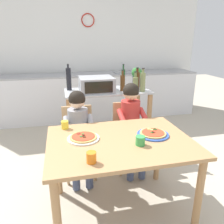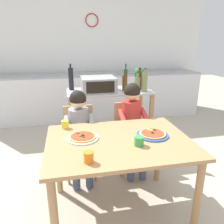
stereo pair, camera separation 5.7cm
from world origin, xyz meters
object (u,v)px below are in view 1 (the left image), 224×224
object	(u,v)px
toaster_oven	(96,84)
bottle_clear_vinegar	(143,82)
pizza_plate_white	(83,138)
dining_chair_left	(79,136)
bottle_slim_sauce	(137,80)
kitchen_island_cart	(107,111)
drinking_cup_orange	(91,157)
potted_herb_plant	(137,76)
bottle_tall_green_wine	(135,83)
child_in_red_shirt	(132,119)
bottle_squat_spirits	(123,83)
bottle_brown_beer	(123,78)
child_in_grey_shirt	(79,127)
drinking_cup_green	(140,141)
dining_chair_right	(128,131)
bottle_dark_olive_oil	(69,79)
pizza_plate_blue_rimmed	(153,134)
drinking_cup_yellow	(65,125)
dining_table	(120,150)

from	to	relation	value
toaster_oven	bottle_clear_vinegar	world-z (taller)	bottle_clear_vinegar
pizza_plate_white	bottle_clear_vinegar	bearing A→B (deg)	47.73
dining_chair_left	bottle_slim_sauce	bearing A→B (deg)	29.91
kitchen_island_cart	pizza_plate_white	distance (m)	1.25
drinking_cup_orange	potted_herb_plant	bearing A→B (deg)	61.89
bottle_clear_vinegar	bottle_tall_green_wine	size ratio (longest dim) A/B	1.18
potted_herb_plant	pizza_plate_white	xyz separation A→B (m)	(-0.93, -1.32, -0.28)
child_in_red_shirt	pizza_plate_white	distance (m)	0.82
dining_chair_left	pizza_plate_white	distance (m)	0.68
bottle_tall_green_wine	bottle_squat_spirits	bearing A→B (deg)	166.69
child_in_red_shirt	bottle_brown_beer	bearing A→B (deg)	81.76
bottle_brown_beer	child_in_grey_shirt	distance (m)	1.14
drinking_cup_green	dining_chair_right	bearing A→B (deg)	78.55
bottle_tall_green_wine	drinking_cup_orange	distance (m)	1.65
bottle_dark_olive_oil	drinking_cup_orange	bearing A→B (deg)	-87.91
dining_chair_right	child_in_grey_shirt	world-z (taller)	child_in_grey_shirt
bottle_slim_sauce	child_in_grey_shirt	bearing A→B (deg)	-144.35
bottle_slim_sauce	bottle_brown_beer	world-z (taller)	bottle_brown_beer
dining_chair_left	dining_chair_right	bearing A→B (deg)	2.79
bottle_dark_olive_oil	drinking_cup_green	distance (m)	1.61
bottle_brown_beer	pizza_plate_white	world-z (taller)	bottle_brown_beer
drinking_cup_green	drinking_cup_orange	xyz separation A→B (m)	(-0.42, -0.18, 0.00)
bottle_tall_green_wine	child_in_grey_shirt	distance (m)	1.03
pizza_plate_blue_rimmed	bottle_slim_sauce	bearing A→B (deg)	77.75
bottle_clear_vinegar	pizza_plate_white	bearing A→B (deg)	-132.27
bottle_dark_olive_oil	pizza_plate_blue_rimmed	distance (m)	1.53
kitchen_island_cart	child_in_grey_shirt	xyz separation A→B (m)	(-0.45, -0.65, 0.06)
bottle_slim_sauce	drinking_cup_orange	distance (m)	1.76
dining_chair_right	pizza_plate_white	bearing A→B (deg)	-132.85
bottle_dark_olive_oil	pizza_plate_blue_rimmed	size ratio (longest dim) A/B	1.25
child_in_grey_shirt	pizza_plate_blue_rimmed	bearing A→B (deg)	-42.76
toaster_oven	dining_chair_left	size ratio (longest dim) A/B	0.54
toaster_oven	child_in_grey_shirt	size ratio (longest dim) A/B	0.44
potted_herb_plant	drinking_cup_yellow	bearing A→B (deg)	-135.66
kitchen_island_cart	drinking_cup_green	distance (m)	1.38
drinking_cup_green	toaster_oven	bearing A→B (deg)	95.76
bottle_clear_vinegar	bottle_squat_spirits	distance (m)	0.27
kitchen_island_cart	bottle_slim_sauce	xyz separation A→B (m)	(0.41, -0.03, 0.42)
bottle_squat_spirits	child_in_grey_shirt	distance (m)	0.93
bottle_clear_vinegar	bottle_brown_beer	size ratio (longest dim) A/B	0.93
child_in_grey_shirt	bottle_slim_sauce	bearing A→B (deg)	35.65
bottle_dark_olive_oil	dining_table	xyz separation A→B (m)	(0.35, -1.38, -0.40)
bottle_slim_sauce	drinking_cup_orange	size ratio (longest dim) A/B	3.78
bottle_slim_sauce	pizza_plate_white	xyz separation A→B (m)	(-0.87, -1.13, -0.26)
bottle_tall_green_wine	child_in_grey_shirt	size ratio (longest dim) A/B	0.26
bottle_tall_green_wine	pizza_plate_white	size ratio (longest dim) A/B	0.95
bottle_dark_olive_oil	drinking_cup_yellow	size ratio (longest dim) A/B	4.63
bottle_brown_beer	potted_herb_plant	xyz separation A→B (m)	(0.20, 0.01, 0.02)
toaster_oven	bottle_tall_green_wine	xyz separation A→B (m)	(0.52, -0.09, 0.01)
bottle_tall_green_wine	pizza_plate_white	distance (m)	1.34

